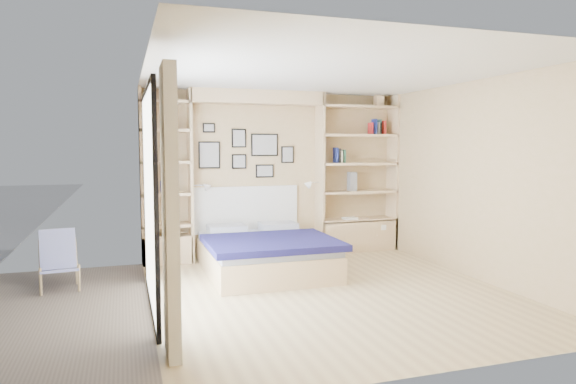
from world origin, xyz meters
name	(u,v)px	position (x,y,z in m)	size (l,w,h in m)	color
ground	(328,291)	(0.00, 0.00, 0.00)	(4.50, 4.50, 0.00)	tan
room_shell	(262,189)	(-0.39, 1.52, 1.08)	(4.50, 4.50, 4.50)	tan
bed	(264,252)	(-0.45, 1.15, 0.27)	(1.64, 2.11, 1.07)	beige
photo_gallery	(245,151)	(-0.45, 2.22, 1.60)	(1.48, 0.02, 0.82)	black
reading_lamps	(259,185)	(-0.30, 2.00, 1.10)	(1.92, 0.12, 0.15)	silver
shelf_decor	(343,146)	(1.09, 2.07, 1.69)	(3.53, 0.23, 2.03)	navy
deck_chair	(59,261)	(-2.97, 1.07, 0.33)	(0.51, 0.75, 0.70)	tan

